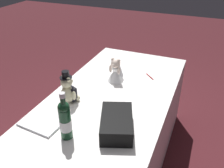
% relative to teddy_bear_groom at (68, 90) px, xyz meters
% --- Properties ---
extents(ground_plane, '(12.00, 12.00, 0.00)m').
position_rel_teddy_bear_groom_xyz_m(ground_plane, '(-0.22, 0.27, -0.87)').
color(ground_plane, '#47191E').
extents(reception_table, '(1.88, 0.94, 0.76)m').
position_rel_teddy_bear_groom_xyz_m(reception_table, '(-0.22, 0.27, -0.48)').
color(reception_table, white).
rests_on(reception_table, ground_plane).
extents(teddy_bear_groom, '(0.15, 0.15, 0.27)m').
position_rel_teddy_bear_groom_xyz_m(teddy_bear_groom, '(0.00, 0.00, 0.00)').
color(teddy_bear_groom, beige).
rests_on(teddy_bear_groom, reception_table).
extents(teddy_bear_bride, '(0.19, 0.15, 0.22)m').
position_rel_teddy_bear_groom_xyz_m(teddy_bear_bride, '(-0.47, 0.21, -0.01)').
color(teddy_bear_bride, white).
rests_on(teddy_bear_bride, reception_table).
extents(champagne_bottle, '(0.08, 0.08, 0.33)m').
position_rel_teddy_bear_groom_xyz_m(champagne_bottle, '(0.35, 0.20, 0.04)').
color(champagne_bottle, '#153D23').
rests_on(champagne_bottle, reception_table).
extents(signing_pen, '(0.10, 0.10, 0.01)m').
position_rel_teddy_bear_groom_xyz_m(signing_pen, '(-0.64, 0.48, -0.10)').
color(signing_pen, maroon).
rests_on(signing_pen, reception_table).
extents(gift_case_black, '(0.39, 0.31, 0.11)m').
position_rel_teddy_bear_groom_xyz_m(gift_case_black, '(0.17, 0.47, -0.05)').
color(gift_case_black, black).
rests_on(gift_case_black, reception_table).
extents(guestbook, '(0.25, 0.30, 0.02)m').
position_rel_teddy_bear_groom_xyz_m(guestbook, '(0.29, -0.03, -0.09)').
color(guestbook, white).
rests_on(guestbook, reception_table).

